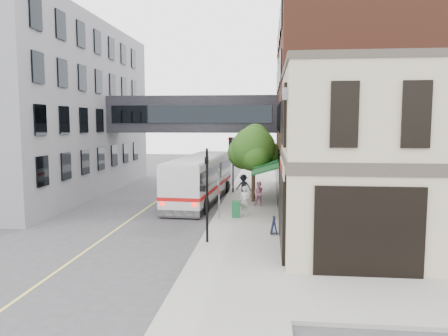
% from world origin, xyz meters
% --- Properties ---
extents(ground, '(120.00, 120.00, 0.00)m').
position_xyz_m(ground, '(0.00, 0.00, 0.00)').
color(ground, '#38383A').
rests_on(ground, ground).
extents(sidewalk_main, '(4.00, 60.00, 0.15)m').
position_xyz_m(sidewalk_main, '(2.00, 14.00, 0.07)').
color(sidewalk_main, gray).
rests_on(sidewalk_main, ground).
extents(corner_building, '(10.19, 8.12, 8.45)m').
position_xyz_m(corner_building, '(8.97, 2.00, 4.21)').
color(corner_building, '#B4AC89').
rests_on(corner_building, ground).
extents(brick_building, '(13.76, 18.00, 14.00)m').
position_xyz_m(brick_building, '(9.98, 15.00, 6.99)').
color(brick_building, '#532719').
rests_on(brick_building, ground).
extents(opposite_building, '(14.00, 24.00, 14.00)m').
position_xyz_m(opposite_building, '(-17.00, 16.00, 7.00)').
color(opposite_building, slate).
rests_on(opposite_building, ground).
extents(skyway_bridge, '(14.00, 3.18, 3.00)m').
position_xyz_m(skyway_bridge, '(-3.00, 18.00, 6.50)').
color(skyway_bridge, black).
rests_on(skyway_bridge, ground).
extents(traffic_signal_near, '(0.44, 0.22, 4.60)m').
position_xyz_m(traffic_signal_near, '(0.37, 2.00, 2.98)').
color(traffic_signal_near, black).
rests_on(traffic_signal_near, sidewalk_main).
extents(traffic_signal_far, '(0.53, 0.28, 4.50)m').
position_xyz_m(traffic_signal_far, '(0.26, 17.00, 3.34)').
color(traffic_signal_far, black).
rests_on(traffic_signal_far, sidewalk_main).
extents(street_sign_pole, '(0.08, 0.75, 3.00)m').
position_xyz_m(street_sign_pole, '(0.39, 7.00, 1.93)').
color(street_sign_pole, gray).
rests_on(street_sign_pole, sidewalk_main).
extents(street_tree, '(3.80, 3.20, 5.60)m').
position_xyz_m(street_tree, '(2.19, 13.22, 3.91)').
color(street_tree, '#382619').
rests_on(street_tree, sidewalk_main).
extents(lane_marking, '(0.12, 40.00, 0.01)m').
position_xyz_m(lane_marking, '(-5.00, 10.00, 0.01)').
color(lane_marking, '#D8CC4C').
rests_on(lane_marking, ground).
extents(bus, '(3.57, 12.31, 3.27)m').
position_xyz_m(bus, '(-1.71, 13.27, 1.83)').
color(bus, silver).
rests_on(bus, ground).
extents(pedestrian_a, '(0.75, 0.60, 1.80)m').
position_xyz_m(pedestrian_a, '(1.84, 8.22, 1.05)').
color(pedestrian_a, silver).
rests_on(pedestrian_a, sidewalk_main).
extents(pedestrian_b, '(0.89, 0.74, 1.68)m').
position_xyz_m(pedestrian_b, '(2.68, 11.28, 0.99)').
color(pedestrian_b, pink).
rests_on(pedestrian_b, sidewalk_main).
extents(pedestrian_c, '(1.29, 0.90, 1.82)m').
position_xyz_m(pedestrian_c, '(1.44, 14.07, 1.06)').
color(pedestrian_c, black).
rests_on(pedestrian_c, sidewalk_main).
extents(newspaper_box, '(0.51, 0.45, 0.98)m').
position_xyz_m(newspaper_box, '(1.36, 7.59, 0.64)').
color(newspaper_box, '#145A2F').
rests_on(newspaper_box, sidewalk_main).
extents(sandwich_board, '(0.34, 0.51, 0.90)m').
position_xyz_m(sandwich_board, '(3.60, 3.86, 0.60)').
color(sandwich_board, black).
rests_on(sandwich_board, sidewalk_main).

